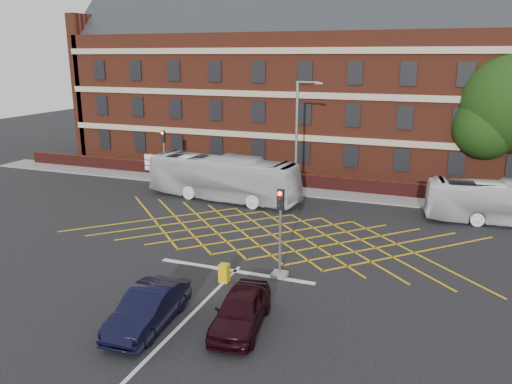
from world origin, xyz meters
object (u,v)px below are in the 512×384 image
(utility_cabinet, at_px, (224,273))
(traffic_light_near, at_px, (280,242))
(car_maroon, at_px, (241,310))
(street_lamp, at_px, (297,162))
(bus_right, at_px, (508,202))
(bus_left, at_px, (223,178))
(car_navy, at_px, (148,308))
(deciduous_tree, at_px, (509,111))
(direction_signs, at_px, (151,163))
(traffic_light_far, at_px, (164,161))

(utility_cabinet, bearing_deg, traffic_light_near, 32.51)
(car_maroon, relative_size, utility_cabinet, 4.97)
(traffic_light_near, height_order, street_lamp, street_lamp)
(bus_right, xyz_separation_m, utility_cabinet, (-13.04, -13.80, -0.92))
(bus_left, bearing_deg, car_maroon, -147.10)
(car_navy, distance_m, utility_cabinet, 4.74)
(bus_left, height_order, car_maroon, bus_left)
(deciduous_tree, distance_m, utility_cabinet, 26.09)
(car_maroon, relative_size, direction_signs, 1.96)
(car_navy, bearing_deg, bus_left, 101.31)
(car_navy, xyz_separation_m, utility_cabinet, (1.13, 4.60, -0.32))
(traffic_light_near, bearing_deg, bus_right, 48.88)
(traffic_light_near, bearing_deg, street_lamp, 102.74)
(car_maroon, relative_size, deciduous_tree, 0.41)
(traffic_light_near, distance_m, direction_signs, 21.75)
(bus_left, distance_m, car_navy, 17.78)
(traffic_light_far, height_order, direction_signs, traffic_light_far)
(traffic_light_far, distance_m, direction_signs, 1.82)
(traffic_light_far, bearing_deg, car_maroon, -52.49)
(car_navy, relative_size, direction_signs, 2.07)
(traffic_light_near, relative_size, utility_cabinet, 4.92)
(bus_right, height_order, direction_signs, bus_right)
(bus_left, relative_size, bus_right, 1.17)
(deciduous_tree, height_order, direction_signs, deciduous_tree)
(bus_left, xyz_separation_m, direction_signs, (-8.23, 3.42, -0.21))
(car_maroon, xyz_separation_m, direction_signs, (-16.17, 19.42, 0.64))
(car_maroon, distance_m, deciduous_tree, 27.99)
(bus_left, distance_m, traffic_light_far, 7.14)
(car_navy, relative_size, traffic_light_far, 1.06)
(deciduous_tree, bearing_deg, bus_right, -91.57)
(traffic_light_near, xyz_separation_m, traffic_light_far, (-14.47, 14.01, 0.00))
(bus_right, relative_size, car_maroon, 2.26)
(utility_cabinet, bearing_deg, deciduous_tree, 58.60)
(deciduous_tree, xyz_separation_m, street_lamp, (-13.87, -7.69, -3.35))
(car_maroon, bearing_deg, car_navy, -168.35)
(car_maroon, bearing_deg, direction_signs, 122.51)
(direction_signs, bearing_deg, car_navy, -58.13)
(car_navy, distance_m, direction_signs, 24.24)
(car_navy, bearing_deg, utility_cabinet, 72.61)
(bus_left, relative_size, utility_cabinet, 13.16)
(traffic_light_near, bearing_deg, car_maroon, -89.80)
(traffic_light_near, distance_m, traffic_light_far, 20.14)
(traffic_light_far, distance_m, street_lamp, 11.76)
(car_navy, xyz_separation_m, street_lamp, (0.51, 18.61, 2.12))
(bus_left, height_order, direction_signs, bus_left)
(car_maroon, bearing_deg, utility_cabinet, 115.88)
(deciduous_tree, bearing_deg, traffic_light_far, -166.16)
(deciduous_tree, distance_m, direction_signs, 28.19)
(bus_right, distance_m, traffic_light_near, 16.44)
(bus_left, relative_size, deciduous_tree, 1.09)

